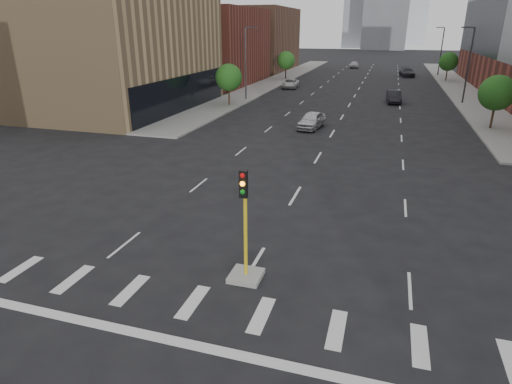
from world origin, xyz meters
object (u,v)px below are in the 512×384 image
at_px(median_traffic_signal, 245,256).
at_px(car_far_left, 291,83).
at_px(car_near_left, 312,120).
at_px(car_deep_right, 407,72).
at_px(car_mid_right, 394,97).
at_px(car_distant, 354,65).

distance_m(median_traffic_signal, car_far_left, 55.59).
height_order(car_near_left, car_deep_right, car_deep_right).
relative_size(car_mid_right, car_far_left, 0.93).
bearing_deg(car_mid_right, car_far_left, 142.14).
relative_size(car_near_left, car_mid_right, 0.98).
height_order(car_mid_right, car_deep_right, car_deep_right).
xyz_separation_m(car_far_left, car_deep_right, (18.05, 22.83, 0.16)).
xyz_separation_m(median_traffic_signal, car_far_left, (-10.50, 54.59, -0.28)).
height_order(median_traffic_signal, car_far_left, median_traffic_signal).
xyz_separation_m(median_traffic_signal, car_mid_right, (5.20, 44.21, -0.21)).
bearing_deg(car_deep_right, car_mid_right, -101.13).
bearing_deg(car_far_left, car_mid_right, -38.09).
xyz_separation_m(median_traffic_signal, car_near_left, (-2.20, 26.68, -0.20)).
height_order(car_far_left, car_distant, car_distant).
bearing_deg(car_distant, car_deep_right, -57.39).
bearing_deg(median_traffic_signal, car_distant, 92.39).
bearing_deg(car_distant, car_near_left, -91.10).
height_order(car_mid_right, car_distant, car_distant).
relative_size(car_near_left, car_far_left, 0.91).
bearing_deg(car_mid_right, median_traffic_signal, -101.09).
bearing_deg(car_near_left, car_far_left, 114.53).
bearing_deg(car_mid_right, car_distant, 96.05).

